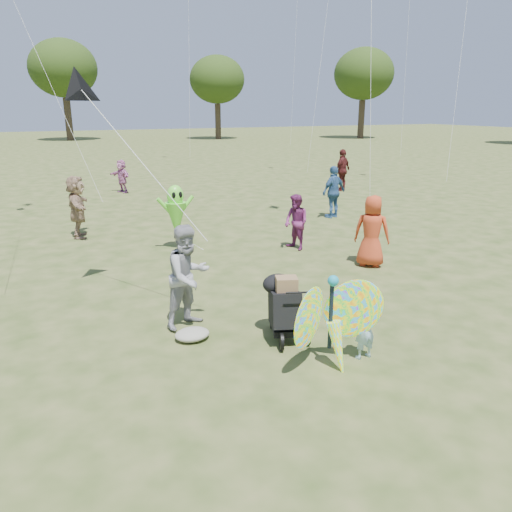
{
  "coord_description": "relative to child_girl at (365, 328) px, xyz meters",
  "views": [
    {
      "loc": [
        -3.92,
        -6.3,
        3.7
      ],
      "look_at": [
        -0.2,
        1.5,
        1.1
      ],
      "focal_mm": 35.0,
      "sensor_mm": 36.0,
      "label": 1
    }
  ],
  "objects": [
    {
      "name": "crowd_h",
      "position": [
        8.87,
        13.33,
        0.44
      ],
      "size": [
        1.19,
        0.87,
        1.87
      ],
      "primitive_type": "imported",
      "rotation": [
        0.0,
        0.0,
        3.57
      ],
      "color": "#4E1A1A",
      "rests_on": "ground"
    },
    {
      "name": "crowd_d",
      "position": [
        -2.99,
        9.6,
        0.41
      ],
      "size": [
        0.78,
        1.74,
        1.81
      ],
      "primitive_type": "imported",
      "rotation": [
        0.0,
        0.0,
        1.42
      ],
      "color": "#9E7D61",
      "rests_on": "ground"
    },
    {
      "name": "child_girl",
      "position": [
        0.0,
        0.0,
        0.0
      ],
      "size": [
        0.37,
        0.25,
        0.99
      ],
      "primitive_type": "imported",
      "rotation": [
        0.0,
        0.0,
        3.17
      ],
      "color": "#9BC7DC",
      "rests_on": "ground"
    },
    {
      "name": "crowd_c",
      "position": [
        5.27,
        8.69,
        0.39
      ],
      "size": [
        1.12,
        0.69,
        1.78
      ],
      "primitive_type": "imported",
      "rotation": [
        0.0,
        0.0,
        3.41
      ],
      "color": "#335B8C",
      "rests_on": "ground"
    },
    {
      "name": "butterfly_kite",
      "position": [
        -0.6,
        -0.04,
        0.2
      ],
      "size": [
        1.74,
        0.75,
        1.63
      ],
      "color": "orange",
      "rests_on": "ground"
    },
    {
      "name": "adult_man",
      "position": [
        -2.01,
        2.29,
        0.41
      ],
      "size": [
        1.07,
        0.97,
        1.81
      ],
      "primitive_type": "imported",
      "rotation": [
        0.0,
        0.0,
        0.38
      ],
      "color": "#95959A",
      "rests_on": "ground"
    },
    {
      "name": "delta_kite_rig",
      "position": [
        -3.21,
        4.36,
        3.47
      ],
      "size": [
        2.07,
        2.31,
        2.95
      ],
      "color": "black",
      "rests_on": "ground"
    },
    {
      "name": "crowd_j",
      "position": [
        -0.27,
        17.13,
        0.23
      ],
      "size": [
        0.89,
        1.42,
        1.46
      ],
      "primitive_type": "imported",
      "rotation": [
        0.0,
        0.0,
        5.09
      ],
      "color": "#BD6CA1",
      "rests_on": "ground"
    },
    {
      "name": "crowd_a",
      "position": [
        2.99,
        3.69,
        0.37
      ],
      "size": [
        0.98,
        0.98,
        1.72
      ],
      "primitive_type": "imported",
      "rotation": [
        0.0,
        0.0,
        2.35
      ],
      "color": "#B53B1D",
      "rests_on": "ground"
    },
    {
      "name": "grey_bag",
      "position": [
        -2.16,
        1.73,
        -0.4
      ],
      "size": [
        0.58,
        0.47,
        0.18
      ],
      "primitive_type": "ellipsoid",
      "color": "gray",
      "rests_on": "ground"
    },
    {
      "name": "ground",
      "position": [
        -0.52,
        0.8,
        -0.5
      ],
      "size": [
        160.0,
        160.0,
        0.0
      ],
      "primitive_type": "plane",
      "color": "#51592B",
      "rests_on": "ground"
    },
    {
      "name": "jogging_stroller",
      "position": [
        -0.77,
        1.15,
        0.12
      ],
      "size": [
        0.73,
        1.13,
        1.09
      ],
      "rotation": [
        0.0,
        0.0,
        -0.36
      ],
      "color": "black",
      "rests_on": "ground"
    },
    {
      "name": "crowd_e",
      "position": [
        2.1,
        5.73,
        0.25
      ],
      "size": [
        0.69,
        0.82,
        1.49
      ],
      "primitive_type": "imported",
      "rotation": [
        0.0,
        0.0,
        4.9
      ],
      "color": "#71255C",
      "rests_on": "ground"
    },
    {
      "name": "alien_kite",
      "position": [
        -0.77,
        7.12,
        0.47
      ],
      "size": [
        1.12,
        0.69,
        1.74
      ],
      "color": "#69E736",
      "rests_on": "ground"
    },
    {
      "name": "tree_line",
      "position": [
        3.15,
        45.79,
        6.37
      ],
      "size": [
        91.78,
        33.6,
        10.79
      ],
      "color": "#3A2D21",
      "rests_on": "ground"
    }
  ]
}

